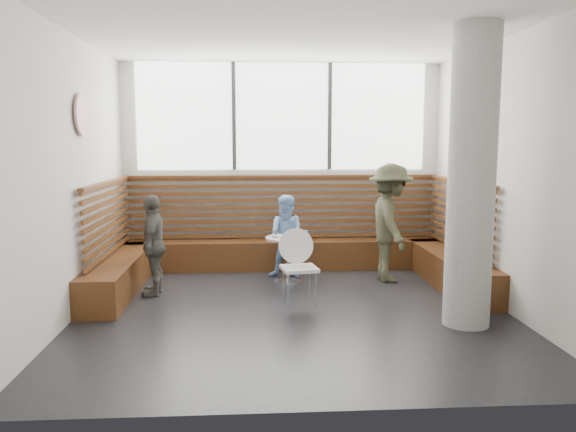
{
  "coord_description": "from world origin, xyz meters",
  "views": [
    {
      "loc": [
        -0.47,
        -6.41,
        1.99
      ],
      "look_at": [
        0.0,
        1.0,
        1.0
      ],
      "focal_mm": 35.0,
      "sensor_mm": 36.0,
      "label": 1
    }
  ],
  "objects": [
    {
      "name": "child_left",
      "position": [
        -1.76,
        0.85,
        0.66
      ],
      "size": [
        0.33,
        0.78,
        1.31
      ],
      "primitive_type": "imported",
      "rotation": [
        0.0,
        0.0,
        -1.59
      ],
      "color": "#56554E",
      "rests_on": "ground"
    },
    {
      "name": "cafe_chair",
      "position": [
        0.09,
        0.33,
        0.54
      ],
      "size": [
        0.44,
        0.43,
        0.92
      ],
      "rotation": [
        0.0,
        0.0,
        0.15
      ],
      "color": "white",
      "rests_on": "ground"
    },
    {
      "name": "plate_far",
      "position": [
        0.09,
        1.46,
        0.66
      ],
      "size": [
        0.19,
        0.19,
        0.01
      ],
      "primitive_type": "cylinder",
      "color": "white",
      "rests_on": "cafe_table"
    },
    {
      "name": "plate_near",
      "position": [
        -0.11,
        1.43,
        0.66
      ],
      "size": [
        0.19,
        0.19,
        0.01
      ],
      "primitive_type": "cylinder",
      "color": "white",
      "rests_on": "cafe_table"
    },
    {
      "name": "concrete_column",
      "position": [
        1.85,
        -0.6,
        1.6
      ],
      "size": [
        0.5,
        0.5,
        3.2
      ],
      "primitive_type": "cylinder",
      "color": "gray",
      "rests_on": "ground"
    },
    {
      "name": "glass_left",
      "position": [
        -0.16,
        1.35,
        0.7
      ],
      "size": [
        0.06,
        0.06,
        0.1
      ],
      "primitive_type": "cylinder",
      "color": "white",
      "rests_on": "cafe_table"
    },
    {
      "name": "glass_mid",
      "position": [
        0.11,
        1.31,
        0.7
      ],
      "size": [
        0.07,
        0.07,
        0.1
      ],
      "primitive_type": "cylinder",
      "color": "white",
      "rests_on": "cafe_table"
    },
    {
      "name": "child_back",
      "position": [
        0.05,
        1.65,
        0.61
      ],
      "size": [
        0.68,
        0.58,
        1.22
      ],
      "primitive_type": "imported",
      "rotation": [
        0.0,
        0.0,
        -0.23
      ],
      "color": "#89B7ED",
      "rests_on": "ground"
    },
    {
      "name": "booth",
      "position": [
        0.0,
        1.77,
        0.41
      ],
      "size": [
        5.0,
        2.5,
        1.44
      ],
      "color": "#462711",
      "rests_on": "ground"
    },
    {
      "name": "wall_art",
      "position": [
        -2.46,
        0.4,
        2.3
      ],
      "size": [
        0.03,
        0.5,
        0.5
      ],
      "primitive_type": "cylinder",
      "rotation": [
        0.0,
        1.57,
        0.0
      ],
      "color": "white",
      "rests_on": "room"
    },
    {
      "name": "menu_card",
      "position": [
        0.02,
        1.14,
        0.65
      ],
      "size": [
        0.19,
        0.14,
        0.0
      ],
      "primitive_type": "cube",
      "rotation": [
        0.0,
        0.0,
        0.05
      ],
      "color": "#A5C64C",
      "rests_on": "cafe_table"
    },
    {
      "name": "adult_man",
      "position": [
        1.48,
        1.37,
        0.84
      ],
      "size": [
        0.63,
        1.09,
        1.68
      ],
      "primitive_type": "imported",
      "rotation": [
        0.0,
        0.0,
        1.57
      ],
      "color": "#3E402A",
      "rests_on": "ground"
    },
    {
      "name": "glass_right",
      "position": [
        0.2,
        1.4,
        0.7
      ],
      "size": [
        0.07,
        0.07,
        0.1
      ],
      "primitive_type": "cylinder",
      "color": "white",
      "rests_on": "cafe_table"
    },
    {
      "name": "room",
      "position": [
        0.0,
        0.0,
        1.6
      ],
      "size": [
        5.0,
        5.0,
        3.2
      ],
      "color": "silver",
      "rests_on": "ground"
    },
    {
      "name": "cafe_table",
      "position": [
        0.02,
        1.37,
        0.47
      ],
      "size": [
        0.63,
        0.63,
        0.65
      ],
      "color": "silver",
      "rests_on": "ground"
    }
  ]
}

